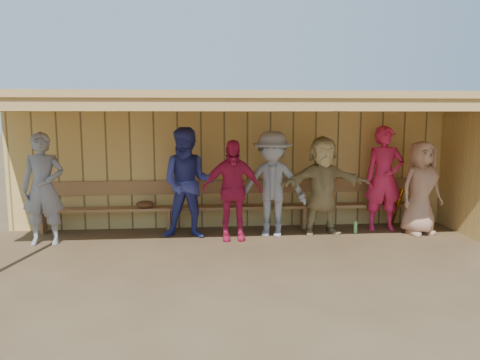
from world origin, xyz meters
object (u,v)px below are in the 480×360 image
at_px(player_g, 384,178).
at_px(player_h, 421,188).
at_px(player_f, 323,185).
at_px(bench, 237,201).
at_px(player_a, 43,189).
at_px(player_c, 188,183).
at_px(player_d, 232,190).
at_px(player_e, 272,184).

height_order(player_g, player_h, player_g).
bearing_deg(player_g, player_f, -164.31).
xyz_separation_m(player_h, bench, (-3.31, 0.72, -0.33)).
distance_m(player_a, player_c, 2.42).
height_order(player_c, bench, player_c).
xyz_separation_m(player_d, player_f, (1.68, 0.25, 0.02)).
distance_m(player_e, bench, 0.95).
bearing_deg(player_d, bench, 78.34).
distance_m(player_g, bench, 2.82).
bearing_deg(player_h, player_f, 159.11).
relative_size(player_a, player_d, 1.08).
bearing_deg(player_d, player_g, 7.23).
bearing_deg(player_g, bench, 179.28).
relative_size(player_h, bench, 0.23).
bearing_deg(bench, player_g, -7.19).
bearing_deg(player_c, player_a, -169.46).
relative_size(player_c, player_f, 1.09).
bearing_deg(bench, player_c, -145.92).
bearing_deg(player_h, player_e, 162.13).
distance_m(player_a, player_e, 3.92).
relative_size(player_e, player_h, 1.10).
height_order(player_d, bench, player_d).
relative_size(player_f, bench, 0.24).
bearing_deg(player_c, player_f, 7.01).
xyz_separation_m(player_d, player_e, (0.74, 0.19, 0.07)).
bearing_deg(player_a, player_c, 3.83).
bearing_deg(bench, player_d, -100.14).
bearing_deg(player_h, player_g, 130.77).
bearing_deg(player_c, player_d, -8.07).
height_order(player_e, bench, player_e).
height_order(player_a, player_g, player_g).
relative_size(player_c, player_e, 1.04).
bearing_deg(player_e, player_c, -161.61).
xyz_separation_m(player_c, player_g, (3.67, 0.26, 0.00)).
bearing_deg(player_e, bench, 152.68).
relative_size(player_a, bench, 0.25).
bearing_deg(player_c, player_g, 9.62).
bearing_deg(player_e, player_g, 24.86).
distance_m(player_a, player_f, 4.86).
bearing_deg(bench, player_a, -166.06).
height_order(player_c, player_g, player_g).
xyz_separation_m(player_d, player_h, (3.46, 0.08, -0.02)).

